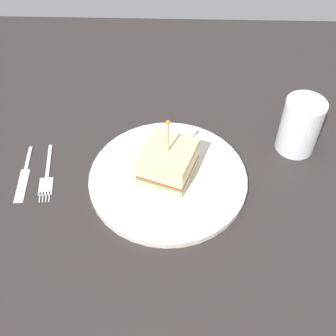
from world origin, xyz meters
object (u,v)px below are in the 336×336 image
object	(u,v)px
plate	(168,178)
knife	(24,176)
fork	(47,178)
drink_glass	(299,128)
sandwich_half_center	(166,162)

from	to	relation	value
plate	knife	size ratio (longest dim) A/B	2.09
plate	fork	distance (cm)	19.96
plate	drink_glass	size ratio (longest dim) A/B	2.60
sandwich_half_center	knife	xyz separation A→B (cm)	(0.58, -23.44, -3.60)
sandwich_half_center	drink_glass	bearing A→B (deg)	109.33
plate	fork	size ratio (longest dim) A/B	2.04
fork	knife	bearing A→B (deg)	-95.31
sandwich_half_center	drink_glass	distance (cm)	23.60
plate	fork	bearing A→B (deg)	-89.12
sandwich_half_center	fork	world-z (taller)	sandwich_half_center
drink_glass	plate	bearing A→B (deg)	-68.94
drink_glass	knife	distance (cm)	46.66
plate	sandwich_half_center	bearing A→B (deg)	-150.91
drink_glass	knife	world-z (taller)	drink_glass
knife	fork	bearing A→B (deg)	84.69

